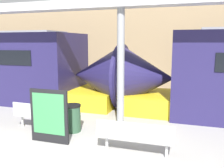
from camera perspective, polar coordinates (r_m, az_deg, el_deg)
station_wall at (r=14.54m, az=9.71°, el=8.54°), size 56.00×0.20×5.00m
bench_near at (r=6.12m, az=5.30°, el=-11.57°), size 1.87×0.45×0.85m
bench_far at (r=8.17m, az=-17.02°, el=-6.57°), size 1.53×0.50×0.85m
trash_bin at (r=7.77m, az=-9.00°, el=-7.67°), size 0.52×0.52×0.84m
poster_board at (r=6.98m, az=-14.20°, el=-7.11°), size 1.12×0.07×1.47m
support_column_near at (r=7.95m, az=2.00°, el=3.52°), size 0.24×0.24×3.75m
canopy_beam at (r=8.00m, az=2.08°, el=18.04°), size 28.00×0.60×0.28m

